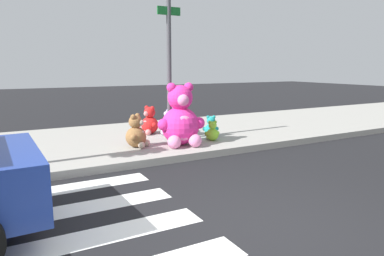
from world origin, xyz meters
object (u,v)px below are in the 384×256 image
(plush_lime, at_px, (212,132))
(plush_teal, at_px, (211,128))
(plush_lavender, at_px, (170,123))
(sign_pole, at_px, (169,68))
(plush_white, at_px, (190,126))
(plush_pink_large, at_px, (181,120))
(plush_brown, at_px, (137,134))
(plush_red, at_px, (149,123))

(plush_lime, bearing_deg, plush_teal, 62.41)
(plush_teal, distance_m, plush_lavender, 1.06)
(sign_pole, relative_size, plush_lime, 6.70)
(sign_pole, height_order, plush_white, sign_pole)
(plush_white, distance_m, plush_lavender, 0.52)
(plush_pink_large, height_order, plush_lavender, plush_pink_large)
(plush_brown, bearing_deg, plush_teal, 6.91)
(plush_teal, bearing_deg, plush_brown, -173.09)
(plush_brown, relative_size, plush_red, 1.00)
(plush_red, bearing_deg, plush_lavender, -37.59)
(plush_white, bearing_deg, plush_lime, -81.86)
(sign_pole, bearing_deg, plush_teal, -4.48)
(sign_pole, distance_m, plush_red, 1.71)
(plush_teal, distance_m, plush_brown, 2.05)
(plush_pink_large, xyz_separation_m, plush_lavender, (0.31, 1.22, -0.26))
(plush_pink_large, height_order, plush_white, plush_pink_large)
(sign_pole, bearing_deg, plush_brown, -160.62)
(plush_red, bearing_deg, plush_teal, -40.78)
(plush_white, bearing_deg, plush_red, 144.07)
(plush_lime, bearing_deg, plush_pink_large, -175.70)
(sign_pole, distance_m, plush_brown, 1.72)
(plush_brown, height_order, plush_red, plush_brown)
(plush_lime, height_order, plush_lavender, plush_lavender)
(plush_lavender, bearing_deg, plush_brown, -142.49)
(plush_teal, distance_m, plush_lime, 0.50)
(sign_pole, xyz_separation_m, plush_lavender, (0.31, 0.63, -1.41))
(plush_teal, bearing_deg, plush_lime, -117.59)
(plush_lime, bearing_deg, plush_red, 123.62)
(plush_pink_large, bearing_deg, plush_teal, 24.75)
(plush_pink_large, bearing_deg, plush_lavender, 75.53)
(plush_teal, height_order, plush_lime, plush_teal)
(plush_brown, height_order, plush_lime, plush_brown)
(plush_lavender, bearing_deg, plush_red, 142.41)
(plush_teal, height_order, plush_white, plush_white)
(plush_pink_large, distance_m, plush_lavender, 1.29)
(plush_lavender, bearing_deg, plush_lime, -64.50)
(sign_pole, distance_m, plush_white, 1.67)
(plush_white, bearing_deg, plush_pink_large, -128.57)
(plush_pink_large, height_order, plush_red, plush_pink_large)
(plush_teal, height_order, plush_lavender, plush_lavender)
(plush_brown, distance_m, plush_red, 1.53)
(plush_brown, xyz_separation_m, plush_lavender, (1.25, 0.96, -0.00))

